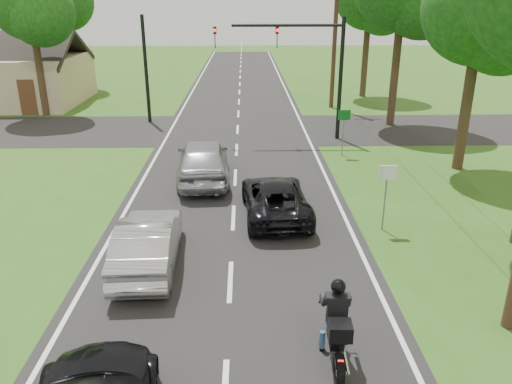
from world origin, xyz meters
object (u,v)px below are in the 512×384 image
(dark_suv, at_px, (275,198))
(silver_suv, at_px, (203,160))
(sign_white, at_px, (387,182))
(silver_sedan, at_px, (148,242))
(traffic_signal, at_px, (304,57))
(sign_green, at_px, (344,122))
(utility_pole_far, at_px, (335,28))
(motorcycle_rider, at_px, (336,331))

(dark_suv, xyz_separation_m, silver_suv, (-2.65, 3.55, 0.23))
(sign_white, bearing_deg, silver_sedan, -163.04)
(traffic_signal, bearing_deg, sign_green, -62.62)
(silver_suv, distance_m, sign_green, 7.00)
(silver_suv, distance_m, traffic_signal, 8.43)
(traffic_signal, bearing_deg, utility_pole_far, 70.32)
(silver_suv, distance_m, utility_pole_far, 16.64)
(silver_suv, bearing_deg, traffic_signal, -130.00)
(traffic_signal, bearing_deg, dark_suv, -101.21)
(traffic_signal, xyz_separation_m, sign_green, (1.56, -3.02, -2.54))
(silver_sedan, bearing_deg, dark_suv, -139.46)
(traffic_signal, height_order, utility_pole_far, utility_pole_far)
(traffic_signal, xyz_separation_m, sign_white, (1.36, -11.02, -2.54))
(silver_suv, height_order, sign_green, sign_green)
(silver_suv, bearing_deg, silver_sedan, 78.39)
(motorcycle_rider, relative_size, silver_sedan, 0.51)
(utility_pole_far, bearing_deg, dark_suv, -105.10)
(silver_suv, height_order, sign_white, sign_white)
(utility_pole_far, distance_m, sign_white, 19.39)
(silver_sedan, xyz_separation_m, utility_pole_far, (8.40, 21.13, 4.38))
(silver_suv, xyz_separation_m, utility_pole_far, (7.45, 14.26, 4.23))
(dark_suv, xyz_separation_m, sign_white, (3.31, -1.21, 0.97))
(silver_sedan, relative_size, sign_white, 1.99)
(silver_sedan, relative_size, utility_pole_far, 0.42)
(traffic_signal, relative_size, sign_white, 3.00)
(sign_green, bearing_deg, motorcycle_rider, -101.05)
(utility_pole_far, bearing_deg, silver_suv, -117.60)
(motorcycle_rider, height_order, silver_sedan, motorcycle_rider)
(silver_sedan, distance_m, silver_suv, 6.93)
(dark_suv, relative_size, traffic_signal, 0.69)
(silver_sedan, xyz_separation_m, sign_green, (7.10, 10.11, 0.89))
(silver_sedan, bearing_deg, sign_green, -127.25)
(motorcycle_rider, height_order, utility_pole_far, utility_pole_far)
(silver_sedan, bearing_deg, utility_pole_far, -113.84)
(dark_suv, bearing_deg, silver_suv, -56.79)
(traffic_signal, bearing_deg, silver_suv, -126.27)
(motorcycle_rider, xyz_separation_m, silver_sedan, (-4.36, 3.94, -0.02))
(traffic_signal, distance_m, sign_green, 4.24)
(motorcycle_rider, bearing_deg, silver_sedan, 141.03)
(dark_suv, bearing_deg, sign_green, -120.86)
(dark_suv, bearing_deg, motorcycle_rider, 92.45)
(traffic_signal, relative_size, utility_pole_far, 0.64)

